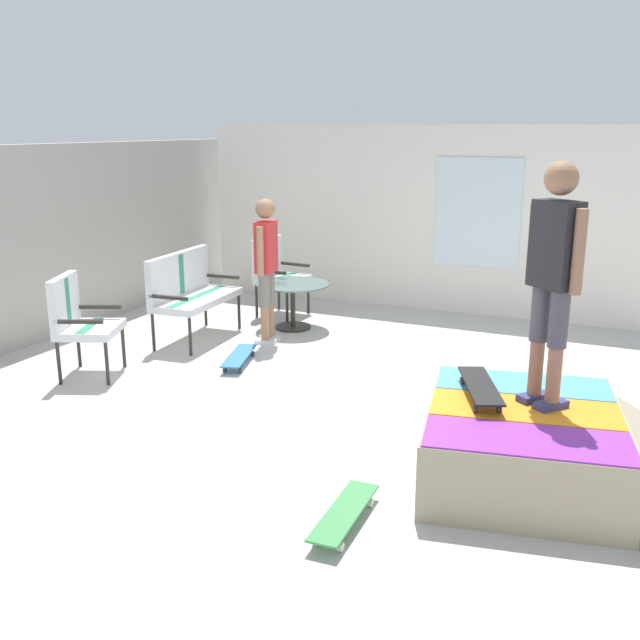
{
  "coord_description": "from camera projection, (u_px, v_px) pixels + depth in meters",
  "views": [
    {
      "loc": [
        -5.62,
        -2.36,
        2.42
      ],
      "look_at": [
        0.21,
        0.27,
        0.7
      ],
      "focal_mm": 40.28,
      "sensor_mm": 36.0,
      "label": 1
    }
  ],
  "objects": [
    {
      "name": "skate_ramp",
      "position": [
        526.0,
        444.0,
        5.06
      ],
      "size": [
        1.91,
        2.27,
        0.53
      ],
      "color": "tan",
      "rests_on": "ground_plane"
    },
    {
      "name": "person_watching",
      "position": [
        266.0,
        260.0,
        8.12
      ],
      "size": [
        0.47,
        0.28,
        1.66
      ],
      "color": "silver",
      "rests_on": "ground_plane"
    },
    {
      "name": "patio_chair_by_wall",
      "position": [
        78.0,
        317.0,
        7.08
      ],
      "size": [
        0.78,
        0.75,
        1.02
      ],
      "color": "#2D2823",
      "rests_on": "ground_plane"
    },
    {
      "name": "patio_chair_near_house",
      "position": [
        275.0,
        269.0,
        9.45
      ],
      "size": [
        0.67,
        0.6,
        1.02
      ],
      "color": "#2D2823",
      "rests_on": "ground_plane"
    },
    {
      "name": "skateboard_by_bench",
      "position": [
        239.0,
        356.0,
        7.56
      ],
      "size": [
        0.82,
        0.41,
        0.1
      ],
      "color": "#3372B2",
      "rests_on": "ground_plane"
    },
    {
      "name": "patio_table",
      "position": [
        293.0,
        297.0,
        8.83
      ],
      "size": [
        0.9,
        0.9,
        0.57
      ],
      "color": "#2D2823",
      "rests_on": "ground_plane"
    },
    {
      "name": "patio_bench",
      "position": [
        188.0,
        288.0,
        8.35
      ],
      "size": [
        1.28,
        0.63,
        1.02
      ],
      "color": "#2D2823",
      "rests_on": "ground_plane"
    },
    {
      "name": "skateboard_spare",
      "position": [
        344.0,
        513.0,
        4.49
      ],
      "size": [
        0.81,
        0.23,
        0.1
      ],
      "color": "#3F8C4C",
      "rests_on": "ground_plane"
    },
    {
      "name": "house_facade",
      "position": [
        414.0,
        218.0,
        9.73
      ],
      "size": [
        0.23,
        6.0,
        2.45
      ],
      "color": "white",
      "rests_on": "ground_plane"
    },
    {
      "name": "skateboard_on_ramp",
      "position": [
        480.0,
        386.0,
        5.17
      ],
      "size": [
        0.82,
        0.49,
        0.1
      ],
      "color": "black",
      "rests_on": "skate_ramp"
    },
    {
      "name": "person_skater",
      "position": [
        554.0,
        268.0,
        4.81
      ],
      "size": [
        0.36,
        0.4,
        1.68
      ],
      "color": "navy",
      "rests_on": "skate_ramp"
    },
    {
      "name": "back_wall_cinderblock",
      "position": [
        0.0,
        251.0,
        7.81
      ],
      "size": [
        9.0,
        0.2,
        2.24
      ],
      "color": "#ADA89E",
      "rests_on": "ground_plane"
    },
    {
      "name": "ground_plane",
      "position": [
        337.0,
        408.0,
        6.53
      ],
      "size": [
        12.0,
        12.0,
        0.1
      ],
      "primitive_type": "cube",
      "color": "beige"
    }
  ]
}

